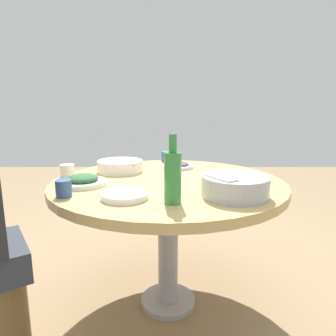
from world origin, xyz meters
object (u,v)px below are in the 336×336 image
round_dining_table (168,196)px  tea_cup_side (67,171)px  rice_bowl (235,186)px  tea_cup_near (167,156)px  dish_greens (83,181)px  tea_cup_far (64,188)px  soup_bowl (120,166)px  dish_noodles (125,195)px  green_bottle (173,176)px  dish_eggplant (178,165)px

round_dining_table → tea_cup_side: bearing=-97.3°
rice_bowl → tea_cup_near: 0.90m
dish_greens → tea_cup_far: (0.19, -0.02, 0.02)m
soup_bowl → tea_cup_far: size_ratio=3.66×
tea_cup_near → round_dining_table: bearing=0.8°
soup_bowl → dish_noodles: (0.53, 0.10, -0.02)m
tea_cup_side → tea_cup_far: bearing=16.2°
green_bottle → tea_cup_far: size_ratio=3.76×
tea_cup_near → tea_cup_side: 0.73m
dish_eggplant → tea_cup_far: 0.80m
round_dining_table → green_bottle: bearing=2.7°
round_dining_table → dish_noodles: size_ratio=6.12×
soup_bowl → tea_cup_side: (0.14, -0.27, 0.00)m
dish_eggplant → tea_cup_near: size_ratio=2.42×
rice_bowl → dish_noodles: size_ratio=1.45×
tea_cup_far → round_dining_table: bearing=124.4°
tea_cup_near → dish_eggplant: bearing=16.2°
round_dining_table → dish_greens: bearing=-75.4°
tea_cup_near → tea_cup_far: size_ratio=1.09×
round_dining_table → dish_noodles: (0.33, -0.18, 0.10)m
round_dining_table → green_bottle: (0.39, 0.02, 0.20)m
dish_greens → green_bottle: bearing=57.3°
green_bottle → tea_cup_near: green_bottle is taller
dish_eggplant → tea_cup_far: tea_cup_far is taller
soup_bowl → rice_bowl: bearing=48.3°
rice_bowl → soup_bowl: rice_bowl is taller
round_dining_table → dish_eggplant: 0.34m
round_dining_table → green_bottle: 0.44m
dish_noodles → rice_bowl: bearing=93.6°
rice_bowl → soup_bowl: (-0.51, -0.57, -0.01)m
dish_eggplant → dish_greens: 0.64m
rice_bowl → green_bottle: green_bottle is taller
soup_bowl → dish_greens: 0.34m
dish_eggplant → tea_cup_far: size_ratio=2.65×
round_dining_table → tea_cup_near: 0.57m
dish_eggplant → tea_cup_far: bearing=-39.0°
dish_eggplant → dish_noodles: size_ratio=0.98×
rice_bowl → tea_cup_far: 0.72m
dish_greens → tea_cup_near: 0.78m
tea_cup_far → green_bottle: bearing=79.4°
dish_greens → tea_cup_near: tea_cup_near is taller
tea_cup_near → soup_bowl: bearing=-38.5°
rice_bowl → tea_cup_side: 0.91m
soup_bowl → tea_cup_far: bearing=-17.2°
dish_noodles → tea_cup_side: bearing=-137.2°
dish_noodles → tea_cup_side: (-0.40, -0.37, 0.02)m
dish_eggplant → green_bottle: (0.71, -0.04, 0.09)m
dish_noodles → tea_cup_near: (-0.88, 0.17, 0.02)m
soup_bowl → dish_eggplant: size_ratio=1.38×
rice_bowl → dish_greens: rice_bowl is taller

